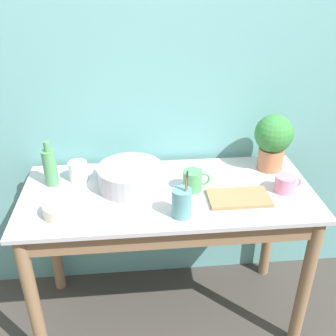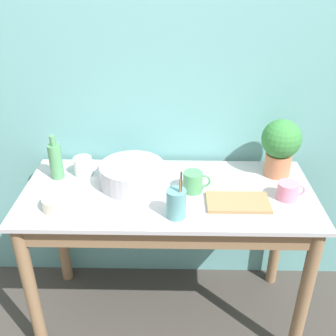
% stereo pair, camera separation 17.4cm
% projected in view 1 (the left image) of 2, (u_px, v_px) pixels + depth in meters
% --- Properties ---
extents(wall_back, '(6.00, 0.05, 2.40)m').
position_uv_depth(wall_back, '(161.00, 81.00, 1.92)').
color(wall_back, '#609E9E').
rests_on(wall_back, ground_plane).
extents(counter_table, '(1.34, 0.60, 0.79)m').
position_uv_depth(counter_table, '(168.00, 222.00, 1.86)').
color(counter_table, '#846647').
rests_on(counter_table, ground_plane).
extents(potted_plant, '(0.19, 0.19, 0.28)m').
position_uv_depth(potted_plant, '(273.00, 139.00, 1.91)').
color(potted_plant, '#B7704C').
rests_on(potted_plant, counter_table).
extents(bowl_wash_large, '(0.30, 0.30, 0.10)m').
position_uv_depth(bowl_wash_large, '(131.00, 177.00, 1.82)').
color(bowl_wash_large, '#A8A8B2').
rests_on(bowl_wash_large, counter_table).
extents(bottle_tall, '(0.06, 0.06, 0.22)m').
position_uv_depth(bottle_tall, '(50.00, 167.00, 1.81)').
color(bottle_tall, '#4C8C59').
rests_on(bottle_tall, counter_table).
extents(mug_green, '(0.13, 0.09, 0.10)m').
position_uv_depth(mug_green, '(193.00, 180.00, 1.79)').
color(mug_green, '#4C935B').
rests_on(mug_green, counter_table).
extents(mug_pink, '(0.12, 0.09, 0.08)m').
position_uv_depth(mug_pink, '(285.00, 184.00, 1.79)').
color(mug_pink, pink).
rests_on(mug_pink, counter_table).
extents(mug_white, '(0.12, 0.09, 0.09)m').
position_uv_depth(mug_white, '(79.00, 171.00, 1.87)').
color(mug_white, white).
rests_on(mug_white, counter_table).
extents(bowl_small_cream, '(0.17, 0.17, 0.06)m').
position_uv_depth(bowl_small_cream, '(63.00, 208.00, 1.63)').
color(bowl_small_cream, beige).
rests_on(bowl_small_cream, counter_table).
extents(utensil_cup, '(0.08, 0.08, 0.22)m').
position_uv_depth(utensil_cup, '(182.00, 203.00, 1.60)').
color(utensil_cup, '#569399').
rests_on(utensil_cup, counter_table).
extents(tray_board, '(0.27, 0.16, 0.02)m').
position_uv_depth(tray_board, '(239.00, 198.00, 1.74)').
color(tray_board, '#99754C').
rests_on(tray_board, counter_table).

